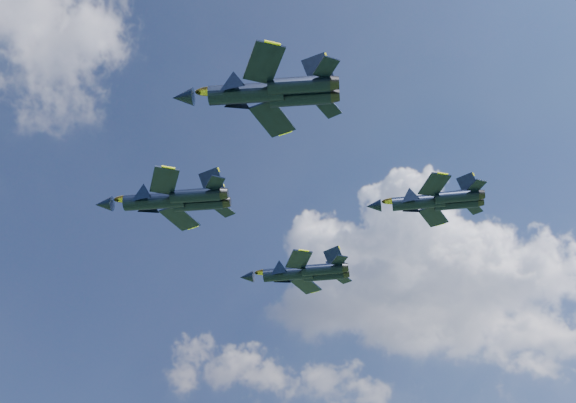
% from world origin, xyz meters
% --- Properties ---
extents(jet_lead, '(15.16, 15.23, 4.13)m').
position_xyz_m(jet_lead, '(-6.80, 13.22, 60.79)').
color(jet_lead, black).
extents(jet_left, '(15.84, 15.54, 4.27)m').
position_xyz_m(jet_left, '(-8.70, -7.82, 61.78)').
color(jet_left, black).
extents(jet_right, '(13.23, 14.04, 3.71)m').
position_xyz_m(jet_right, '(14.40, 13.83, 58.55)').
color(jet_right, black).
extents(jet_slot, '(12.13, 12.78, 3.39)m').
position_xyz_m(jet_slot, '(15.99, -8.25, 58.99)').
color(jet_slot, black).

